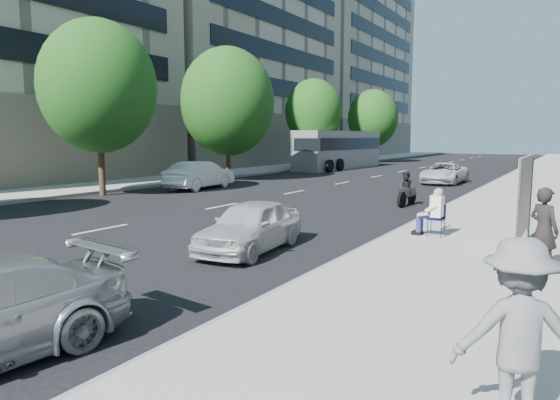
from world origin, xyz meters
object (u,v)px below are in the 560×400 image
Objects in this scene: jogger at (517,334)px; white_sedan_near at (250,226)px; pedestrian_woman at (544,230)px; protest_banner at (524,196)px; seated_protester at (433,209)px; white_sedan_mid at (200,175)px; bus at (339,150)px; motorcycle at (407,190)px; white_sedan_far at (444,173)px.

jogger is 0.48× the size of white_sedan_near.
protest_banner is at bearing -40.10° from pedestrian_woman.
white_sedan_mid is (-14.27, 7.33, -0.13)m from seated_protester.
protest_banner is 32.36m from bus.
seated_protester is at bearing 169.44° from protest_banner.
bus is (-17.19, 27.41, 0.23)m from protest_banner.
white_sedan_near is at bearing 43.43° from pedestrian_woman.
white_sedan_mid is (-17.05, 9.92, -0.25)m from pedestrian_woman.
protest_banner is at bearing 21.76° from white_sedan_near.
motorcycle is (11.59, -0.82, -0.11)m from white_sedan_mid.
protest_banner is at bearing -54.87° from bus.
white_sedan_far is (-0.11, 20.80, -0.01)m from white_sedan_near.
white_sedan_near is at bearing -89.24° from motorcycle.
seated_protester is 9.15m from jogger.
white_sedan_near is 20.80m from white_sedan_far.
pedestrian_woman reaches higher than seated_protester.
pedestrian_woman is at bearing -112.17° from jogger.
protest_banner is at bearing -10.56° from seated_protester.
white_sedan_near is 0.30× the size of bus.
protest_banner is 0.83× the size of white_sedan_near.
bus reaches higher than white_sedan_near.
pedestrian_woman is 0.37× the size of white_sedan_mid.
motorcycle is (-2.68, 6.51, -0.24)m from seated_protester.
white_sedan_mid reaches higher than white_sedan_near.
white_sedan_mid is 1.01× the size of white_sedan_far.
pedestrian_woman is 0.46× the size of white_sedan_near.
white_sedan_near is (-3.55, -3.47, -0.24)m from seated_protester.
pedestrian_woman is 19.73m from white_sedan_mid.
protest_banner reaches higher than white_sedan_mid.
white_sedan_far is at bearing 101.94° from seated_protester.
motorcycle is (-5.60, 15.18, -0.40)m from jogger.
bus is at bearing -92.38° from white_sedan_mid.
motorcycle is 0.17× the size of bus.
seated_protester is at bearing -94.84° from jogger.
white_sedan_mid is (-17.19, 16.00, -0.29)m from jogger.
white_sedan_mid is 14.57m from white_sedan_far.
jogger is (2.93, -8.67, 0.16)m from seated_protester.
white_sedan_far is at bearing 84.17° from white_sedan_near.
jogger is 1.05× the size of pedestrian_woman.
pedestrian_woman is at bearing -70.79° from white_sedan_far.
pedestrian_woman is 0.55× the size of protest_banner.
jogger is at bearing 126.78° from pedestrian_woman.
white_sedan_far is (-6.59, 25.99, -0.41)m from jogger.
jogger is 0.58× the size of protest_banner.
bus is (-14.97, 26.99, 0.76)m from seated_protester.
white_sedan_near is 15.22m from white_sedan_mid.
motorcycle is at bearing -23.58° from pedestrian_woman.
white_sedan_near is at bearing -66.44° from bus.
seated_protester is 0.74× the size of jogger.
motorcycle is at bearing -56.00° from bus.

